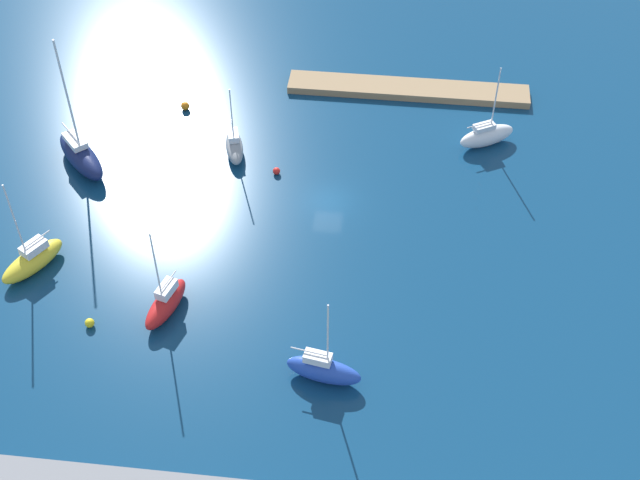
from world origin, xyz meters
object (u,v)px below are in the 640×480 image
sailboat_navy_near_pier (81,155)px  mooring_buoy_red (276,171)px  sailboat_yellow_far_south (33,260)px  mooring_buoy_orange (185,106)px  pier_dock (408,89)px  sailboat_gray_lone_north (234,146)px  sailboat_red_east_end (166,303)px  sailboat_white_center_basin (487,135)px  sailboat_blue_far_north (323,369)px  mooring_buoy_yellow (90,323)px

sailboat_navy_near_pier → mooring_buoy_red: 17.62m
sailboat_yellow_far_south → mooring_buoy_orange: size_ratio=10.58×
pier_dock → sailboat_yellow_far_south: (28.72, 27.50, 0.62)m
sailboat_gray_lone_north → sailboat_red_east_end: (1.72, 19.27, 0.13)m
sailboat_white_center_basin → sailboat_red_east_end: 33.84m
sailboat_blue_far_north → mooring_buoy_yellow: 18.17m
sailboat_gray_lone_north → sailboat_navy_near_pier: sailboat_navy_near_pier is taller
sailboat_navy_near_pier → mooring_buoy_orange: 11.94m
pier_dock → sailboat_blue_far_north: bearing=82.6°
sailboat_yellow_far_south → mooring_buoy_red: bearing=159.1°
pier_dock → sailboat_navy_near_pier: sailboat_navy_near_pier is taller
sailboat_yellow_far_south → sailboat_white_center_basin: 41.34m
sailboat_gray_lone_north → mooring_buoy_orange: sailboat_gray_lone_north is taller
sailboat_gray_lone_north → mooring_buoy_red: bearing=45.5°
sailboat_gray_lone_north → mooring_buoy_orange: size_ratio=8.54×
sailboat_navy_near_pier → mooring_buoy_orange: sailboat_navy_near_pier is taller
mooring_buoy_yellow → mooring_buoy_orange: 27.54m
sailboat_white_center_basin → mooring_buoy_red: sailboat_white_center_basin is taller
sailboat_navy_near_pier → mooring_buoy_red: bearing=50.1°
sailboat_yellow_far_south → mooring_buoy_orange: (-7.26, -22.20, -0.55)m
sailboat_white_center_basin → sailboat_yellow_far_south: bearing=-180.0°
mooring_buoy_orange → sailboat_navy_near_pier: bearing=52.1°
sailboat_blue_far_north → sailboat_white_center_basin: bearing=76.5°
mooring_buoy_red → sailboat_gray_lone_north: bearing=-29.3°
mooring_buoy_red → sailboat_blue_far_north: bearing=106.8°
sailboat_gray_lone_north → sailboat_yellow_far_south: (13.30, 16.00, 0.09)m
pier_dock → mooring_buoy_yellow: (22.54, 32.82, -0.01)m
sailboat_blue_far_north → mooring_buoy_yellow: bearing=-179.3°
sailboat_navy_near_pier → mooring_buoy_yellow: bearing=-23.6°
sailboat_white_center_basin → sailboat_red_east_end: size_ratio=0.97×
sailboat_red_east_end → mooring_buoy_yellow: sailboat_red_east_end is taller
mooring_buoy_yellow → sailboat_navy_near_pier: bearing=-71.0°
sailboat_red_east_end → sailboat_yellow_far_south: bearing=-88.8°
pier_dock → sailboat_gray_lone_north: bearing=36.7°
sailboat_navy_near_pier → mooring_buoy_yellow: (-6.23, 18.11, -0.91)m
sailboat_blue_far_north → mooring_buoy_red: size_ratio=12.32×
sailboat_gray_lone_north → sailboat_blue_far_north: (-10.81, 24.18, 0.19)m
sailboat_yellow_far_south → sailboat_navy_near_pier: (0.06, -12.80, 0.28)m
sailboat_white_center_basin → mooring_buoy_red: size_ratio=12.63×
pier_dock → mooring_buoy_red: size_ratio=36.28×
mooring_buoy_yellow → mooring_buoy_red: bearing=-120.9°
pier_dock → sailboat_navy_near_pier: (28.78, 14.71, 0.90)m
sailboat_blue_far_north → mooring_buoy_orange: bearing=128.8°
sailboat_gray_lone_north → sailboat_navy_near_pier: size_ratio=0.55×
pier_dock → sailboat_gray_lone_north: 19.24m
sailboat_navy_near_pier → sailboat_red_east_end: bearing=-6.7°
sailboat_gray_lone_north → sailboat_white_center_basin: (-22.90, -3.95, 0.17)m
sailboat_white_center_basin → mooring_buoy_orange: 29.04m
pier_dock → sailboat_yellow_far_south: 39.77m
sailboat_yellow_far_south → sailboat_white_center_basin: bearing=150.1°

